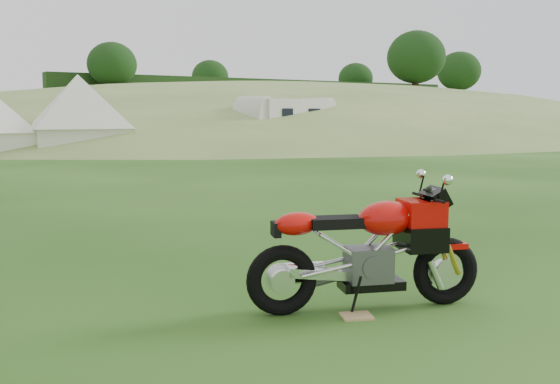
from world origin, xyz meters
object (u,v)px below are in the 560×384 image
tent_mid (79,117)px  sport_motorcycle (366,242)px  plywood_board (356,316)px  caravan (286,124)px

tent_mid → sport_motorcycle: bearing=-91.8°
plywood_board → caravan: bearing=59.0°
tent_mid → caravan: size_ratio=0.70×
sport_motorcycle → plywood_board: size_ratio=7.74×
plywood_board → caravan: caravan is taller
sport_motorcycle → caravan: bearing=79.0°
plywood_board → tent_mid: (3.17, 20.82, 1.42)m
plywood_board → tent_mid: 21.11m
tent_mid → caravan: tent_mid is taller
caravan → tent_mid: bearing=161.1°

